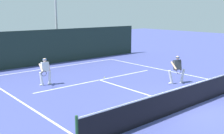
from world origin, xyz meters
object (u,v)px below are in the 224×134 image
Objects in this scene: player_near at (177,68)px; light_pole at (56,12)px; tennis_ball at (104,77)px; player_far at (45,70)px.

light_pole is at bearing -65.77° from player_near.
player_near is 24.46× the size of tennis_ball.
tennis_ball is at bearing -38.59° from player_near.
player_near is 1.04× the size of player_far.
player_far reaches higher than tennis_ball.
light_pole reaches higher than player_near.
player_far is (-5.94, 4.56, -0.04)m from player_near.
tennis_ball is at bearing 174.38° from player_far.
player_near is 4.49m from tennis_ball.
player_near is 7.49m from player_far.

